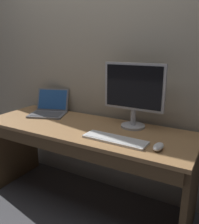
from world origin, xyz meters
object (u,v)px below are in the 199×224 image
at_px(external_monitor, 134,93).
at_px(laptop_space_gray, 49,109).
at_px(computer_mouse, 158,147).
at_px(wired_keyboard, 115,139).

bearing_deg(external_monitor, laptop_space_gray, -178.15).
distance_m(external_monitor, computer_mouse, 0.50).
bearing_deg(wired_keyboard, laptop_space_gray, 161.16).
bearing_deg(external_monitor, wired_keyboard, -90.69).
relative_size(laptop_space_gray, computer_mouse, 3.36).
distance_m(laptop_space_gray, wired_keyboard, 0.88).
bearing_deg(computer_mouse, laptop_space_gray, 168.37).
bearing_deg(laptop_space_gray, wired_keyboard, -18.84).
height_order(wired_keyboard, computer_mouse, computer_mouse).
distance_m(laptop_space_gray, external_monitor, 0.87).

